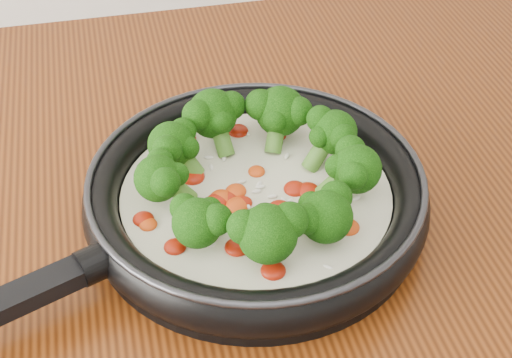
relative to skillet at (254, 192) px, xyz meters
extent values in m
cylinder|color=black|center=(0.00, 0.00, -0.03)|extent=(0.41, 0.41, 0.01)
torus|color=black|center=(0.00, 0.00, 0.00)|extent=(0.43, 0.43, 0.03)
torus|color=#2D2D33|center=(0.00, 0.00, 0.02)|extent=(0.42, 0.42, 0.01)
cylinder|color=black|center=(-0.15, -0.06, 0.00)|extent=(0.04, 0.04, 0.03)
cylinder|color=#EEEACE|center=(0.00, 0.00, -0.01)|extent=(0.34, 0.34, 0.02)
ellipsoid|color=#A21907|center=(-0.04, -0.01, 0.00)|extent=(0.03, 0.03, 0.01)
ellipsoid|color=#A21907|center=(0.04, 0.08, 0.00)|extent=(0.03, 0.03, 0.01)
ellipsoid|color=#D6400D|center=(-0.02, -0.02, 0.00)|extent=(0.02, 0.02, 0.01)
ellipsoid|color=#A21907|center=(-0.03, 0.00, 0.00)|extent=(0.02, 0.02, 0.01)
ellipsoid|color=#A21907|center=(-0.11, -0.02, 0.00)|extent=(0.03, 0.03, 0.01)
ellipsoid|color=#D6400D|center=(0.07, -0.07, 0.00)|extent=(0.03, 0.03, 0.01)
ellipsoid|color=#A21907|center=(-0.05, 0.10, 0.00)|extent=(0.02, 0.02, 0.01)
ellipsoid|color=#A21907|center=(-0.03, -0.07, 0.00)|extent=(0.03, 0.03, 0.01)
ellipsoid|color=#D6400D|center=(0.01, 0.03, 0.00)|extent=(0.02, 0.02, 0.01)
ellipsoid|color=#A21907|center=(0.05, -0.01, 0.00)|extent=(0.03, 0.03, 0.01)
ellipsoid|color=#A21907|center=(-0.01, -0.10, 0.00)|extent=(0.03, 0.03, 0.01)
ellipsoid|color=#D6400D|center=(-0.02, 0.00, 0.00)|extent=(0.02, 0.02, 0.01)
ellipsoid|color=#A21907|center=(0.04, 0.00, 0.00)|extent=(0.03, 0.03, 0.01)
ellipsoid|color=#A21907|center=(0.02, -0.03, 0.00)|extent=(0.03, 0.03, 0.01)
ellipsoid|color=#D6400D|center=(-0.10, -0.02, 0.00)|extent=(0.02, 0.02, 0.01)
ellipsoid|color=#A21907|center=(-0.01, -0.01, 0.00)|extent=(0.02, 0.02, 0.01)
ellipsoid|color=#A21907|center=(0.01, 0.10, 0.00)|extent=(0.03, 0.03, 0.01)
ellipsoid|color=#D6400D|center=(-0.03, 0.00, 0.00)|extent=(0.03, 0.03, 0.01)
ellipsoid|color=#A21907|center=(-0.05, 0.03, 0.00)|extent=(0.03, 0.03, 0.01)
ellipsoid|color=#A21907|center=(-0.08, -0.06, 0.00)|extent=(0.03, 0.03, 0.01)
ellipsoid|color=#D6400D|center=(-0.07, -0.03, 0.00)|extent=(0.02, 0.02, 0.01)
ellipsoid|color=#A21907|center=(-0.03, 0.00, 0.00)|extent=(0.02, 0.02, 0.01)
ellipsoid|color=#A21907|center=(-0.04, -0.01, 0.00)|extent=(0.02, 0.02, 0.01)
ellipsoid|color=white|center=(0.04, 0.05, 0.00)|extent=(0.01, 0.01, 0.00)
ellipsoid|color=white|center=(-0.04, -0.01, 0.00)|extent=(0.01, 0.01, 0.00)
ellipsoid|color=white|center=(0.02, -0.05, 0.00)|extent=(0.01, 0.01, 0.00)
ellipsoid|color=white|center=(0.03, -0.02, 0.00)|extent=(0.01, 0.01, 0.00)
ellipsoid|color=white|center=(0.04, -0.11, 0.00)|extent=(0.01, 0.01, 0.00)
ellipsoid|color=white|center=(0.01, 0.01, 0.00)|extent=(0.01, 0.01, 0.00)
ellipsoid|color=white|center=(-0.07, 0.07, 0.00)|extent=(0.01, 0.01, 0.00)
ellipsoid|color=white|center=(-0.06, -0.05, 0.00)|extent=(0.01, 0.01, 0.00)
ellipsoid|color=white|center=(0.01, 0.00, 0.00)|extent=(0.01, 0.00, 0.00)
ellipsoid|color=white|center=(-0.05, -0.06, 0.00)|extent=(0.01, 0.01, 0.00)
ellipsoid|color=white|center=(-0.03, 0.06, 0.00)|extent=(0.01, 0.01, 0.00)
ellipsoid|color=white|center=(-0.03, 0.05, 0.00)|extent=(0.01, 0.01, 0.00)
ellipsoid|color=white|center=(0.11, 0.04, 0.00)|extent=(0.01, 0.01, 0.00)
ellipsoid|color=white|center=(0.05, 0.10, 0.00)|extent=(0.01, 0.01, 0.00)
ellipsoid|color=white|center=(0.01, 0.09, 0.00)|extent=(0.01, 0.01, 0.00)
ellipsoid|color=white|center=(0.09, -0.03, 0.00)|extent=(0.01, 0.01, 0.00)
ellipsoid|color=white|center=(-0.01, 0.02, 0.00)|extent=(0.01, 0.01, 0.00)
ellipsoid|color=white|center=(-0.04, -0.03, 0.00)|extent=(0.01, 0.01, 0.00)
ellipsoid|color=white|center=(-0.03, -0.04, 0.00)|extent=(0.01, 0.01, 0.00)
ellipsoid|color=white|center=(-0.02, 0.06, 0.00)|extent=(0.01, 0.01, 0.00)
ellipsoid|color=white|center=(0.00, 0.00, 0.00)|extent=(0.01, 0.00, 0.00)
ellipsoid|color=white|center=(0.02, -0.01, 0.00)|extent=(0.01, 0.00, 0.00)
ellipsoid|color=white|center=(-0.01, -0.02, 0.00)|extent=(0.01, 0.01, 0.00)
ellipsoid|color=white|center=(0.02, -0.02, 0.00)|extent=(0.01, 0.01, 0.00)
ellipsoid|color=white|center=(0.05, -0.05, 0.00)|extent=(0.01, 0.00, 0.00)
cylinder|color=#558C2D|center=(0.07, 0.03, 0.01)|extent=(0.04, 0.03, 0.04)
sphere|color=black|center=(0.09, 0.03, 0.03)|extent=(0.06, 0.06, 0.04)
sphere|color=black|center=(0.08, 0.05, 0.04)|extent=(0.04, 0.04, 0.03)
sphere|color=black|center=(0.09, 0.02, 0.04)|extent=(0.03, 0.03, 0.03)
sphere|color=black|center=(0.07, 0.03, 0.03)|extent=(0.03, 0.03, 0.02)
cylinder|color=#558C2D|center=(0.04, 0.07, 0.01)|extent=(0.03, 0.04, 0.04)
sphere|color=black|center=(0.05, 0.08, 0.03)|extent=(0.07, 0.07, 0.05)
sphere|color=black|center=(0.03, 0.09, 0.04)|extent=(0.04, 0.04, 0.03)
sphere|color=black|center=(0.06, 0.07, 0.04)|extent=(0.04, 0.04, 0.03)
sphere|color=black|center=(0.04, 0.07, 0.03)|extent=(0.03, 0.03, 0.03)
cylinder|color=#558C2D|center=(-0.02, 0.07, 0.01)|extent=(0.03, 0.04, 0.04)
sphere|color=black|center=(-0.02, 0.09, 0.03)|extent=(0.07, 0.07, 0.05)
sphere|color=black|center=(-0.04, 0.08, 0.04)|extent=(0.04, 0.04, 0.03)
sphere|color=black|center=(0.00, 0.09, 0.04)|extent=(0.04, 0.04, 0.03)
sphere|color=black|center=(-0.02, 0.07, 0.04)|extent=(0.03, 0.03, 0.03)
cylinder|color=#558C2D|center=(-0.06, 0.04, 0.01)|extent=(0.04, 0.03, 0.04)
sphere|color=black|center=(-0.07, 0.05, 0.03)|extent=(0.06, 0.06, 0.05)
sphere|color=black|center=(-0.08, 0.04, 0.04)|extent=(0.04, 0.04, 0.03)
sphere|color=black|center=(-0.06, 0.07, 0.03)|extent=(0.03, 0.03, 0.03)
sphere|color=black|center=(-0.06, 0.04, 0.03)|extent=(0.03, 0.03, 0.02)
cylinder|color=#558C2D|center=(-0.07, 0.00, 0.01)|extent=(0.03, 0.02, 0.04)
sphere|color=black|center=(-0.09, 0.00, 0.03)|extent=(0.06, 0.06, 0.04)
sphere|color=black|center=(-0.08, -0.01, 0.04)|extent=(0.04, 0.04, 0.03)
sphere|color=black|center=(-0.08, 0.02, 0.04)|extent=(0.03, 0.03, 0.03)
sphere|color=black|center=(-0.07, 0.00, 0.03)|extent=(0.03, 0.03, 0.02)
cylinder|color=#558C2D|center=(-0.05, -0.05, 0.01)|extent=(0.04, 0.04, 0.04)
sphere|color=black|center=(-0.06, -0.06, 0.03)|extent=(0.06, 0.06, 0.04)
sphere|color=black|center=(-0.05, -0.07, 0.04)|extent=(0.04, 0.04, 0.03)
sphere|color=black|center=(-0.07, -0.05, 0.04)|extent=(0.03, 0.03, 0.03)
sphere|color=black|center=(-0.05, -0.05, 0.03)|extent=(0.03, 0.03, 0.02)
cylinder|color=#558C2D|center=(-0.01, -0.07, 0.02)|extent=(0.02, 0.04, 0.04)
sphere|color=black|center=(-0.01, -0.09, 0.03)|extent=(0.07, 0.07, 0.05)
sphere|color=black|center=(0.01, -0.09, 0.04)|extent=(0.04, 0.04, 0.03)
sphere|color=black|center=(-0.03, -0.09, 0.04)|extent=(0.04, 0.04, 0.03)
sphere|color=black|center=(-0.01, -0.07, 0.04)|extent=(0.03, 0.03, 0.03)
cylinder|color=#558C2D|center=(0.04, -0.06, 0.01)|extent=(0.03, 0.04, 0.04)
sphere|color=black|center=(0.05, -0.08, 0.03)|extent=(0.06, 0.06, 0.05)
sphere|color=black|center=(0.06, -0.06, 0.04)|extent=(0.04, 0.04, 0.03)
sphere|color=black|center=(0.03, -0.08, 0.04)|extent=(0.04, 0.04, 0.03)
sphere|color=black|center=(0.04, -0.06, 0.03)|extent=(0.03, 0.03, 0.02)
cylinder|color=#558C2D|center=(0.07, -0.02, 0.01)|extent=(0.04, 0.03, 0.04)
sphere|color=black|center=(0.09, -0.03, 0.03)|extent=(0.06, 0.06, 0.05)
sphere|color=black|center=(0.09, -0.01, 0.04)|extent=(0.04, 0.04, 0.03)
sphere|color=black|center=(0.08, -0.04, 0.04)|extent=(0.04, 0.04, 0.03)
sphere|color=black|center=(0.07, -0.02, 0.04)|extent=(0.03, 0.03, 0.02)
camera|label=1|loc=(-0.12, -0.53, 0.47)|focal=52.40mm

